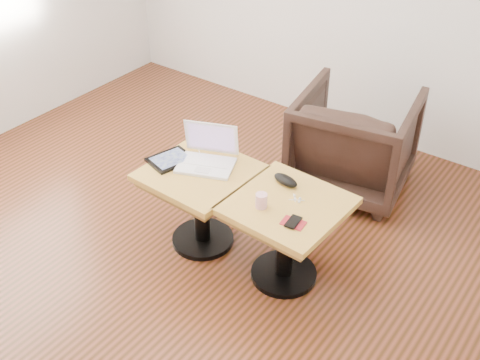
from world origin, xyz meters
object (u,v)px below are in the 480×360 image
Objects in this scene: side_table_left at (201,189)px; laptop at (208,156)px; armchair at (354,141)px; side_table_right at (287,222)px; striped_cup at (261,201)px.

side_table_left is 0.20m from laptop.
side_table_right is at bearing 86.82° from armchair.
side_table_left is at bearing 171.25° from striped_cup.
striped_cup reaches higher than side_table_left.
side_table_right is at bearing 5.71° from side_table_left.
armchair reaches higher than striped_cup.
side_table_right is 0.60m from laptop.
side_table_right is 1.04m from armchair.
side_table_right is 7.51× the size of striped_cup.
armchair is (0.44, 1.07, -0.05)m from side_table_left.
laptop is 1.10m from armchair.
armchair reaches higher than side_table_right.
side_table_left is 1.16m from armchair.
laptop reaches higher than side_table_left.
armchair is at bearing 43.40° from laptop.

